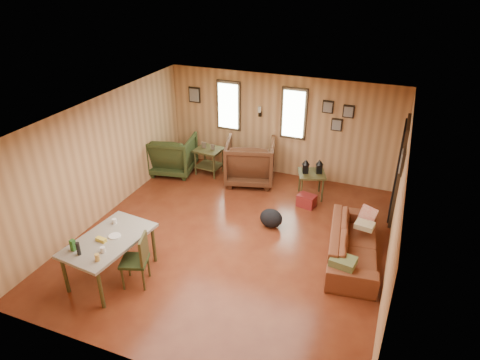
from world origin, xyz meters
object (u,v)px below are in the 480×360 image
object	(u,v)px
recliner_brown	(250,159)
side_table	(312,172)
sofa	(354,239)
end_table	(209,157)
dining_table	(108,243)
recliner_green	(172,152)

from	to	relation	value
recliner_brown	side_table	world-z (taller)	recliner_brown
sofa	end_table	distance (m)	4.30
end_table	dining_table	size ratio (longest dim) A/B	0.51
recliner_brown	recliner_green	xyz separation A→B (m)	(-1.91, -0.22, -0.04)
end_table	side_table	size ratio (longest dim) A/B	0.87
sofa	side_table	bearing A→B (deg)	25.04
sofa	dining_table	xyz separation A→B (m)	(-3.60, -1.93, 0.27)
recliner_brown	dining_table	xyz separation A→B (m)	(-0.92, -4.01, 0.12)
dining_table	sofa	bearing A→B (deg)	34.35
recliner_brown	side_table	xyz separation A→B (m)	(1.49, -0.20, 0.05)
recliner_green	side_table	distance (m)	3.41
end_table	recliner_brown	bearing A→B (deg)	-1.92
recliner_green	end_table	bearing A→B (deg)	-174.34
recliner_brown	side_table	distance (m)	1.51
end_table	dining_table	distance (m)	4.06
end_table	side_table	world-z (taller)	side_table
sofa	dining_table	size ratio (longest dim) A/B	1.34
recliner_brown	sofa	bearing A→B (deg)	126.39
recliner_brown	recliner_green	distance (m)	1.93
end_table	dining_table	world-z (taller)	dining_table
recliner_brown	end_table	distance (m)	1.07
side_table	recliner_brown	bearing A→B (deg)	172.33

